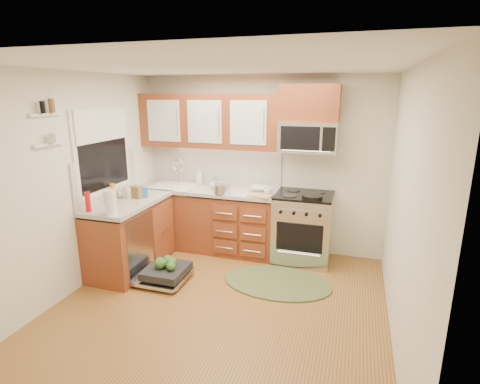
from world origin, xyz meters
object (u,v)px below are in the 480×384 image
(microwave, at_px, (308,137))
(stock_pot, at_px, (221,189))
(range, at_px, (303,228))
(cutting_board, at_px, (260,196))
(dishwasher, at_px, (164,274))
(bowl_b, at_px, (218,186))
(upper_cabinets, at_px, (209,121))
(sink, at_px, (174,194))
(skillet, at_px, (312,197))
(bowl_a, at_px, (259,189))
(rug, at_px, (277,282))
(cup, at_px, (268,191))
(paper_towel_roll, at_px, (111,202))

(microwave, bearing_deg, stock_pot, -163.35)
(range, relative_size, cutting_board, 3.11)
(dishwasher, bearing_deg, stock_pot, 64.63)
(bowl_b, bearing_deg, stock_pot, -60.75)
(upper_cabinets, bearing_deg, sink, -163.55)
(range, relative_size, skillet, 3.62)
(bowl_a, bearing_deg, rug, -61.08)
(microwave, xyz_separation_m, rug, (-0.18, -0.89, -1.69))
(upper_cabinets, height_order, cutting_board, upper_cabinets)
(microwave, bearing_deg, cup, -157.76)
(skillet, xyz_separation_m, paper_towel_roll, (-2.10, -1.25, 0.09))
(upper_cabinets, relative_size, cup, 16.40)
(range, relative_size, paper_towel_roll, 3.31)
(upper_cabinets, xyz_separation_m, microwave, (1.41, -0.02, -0.18))
(range, xyz_separation_m, rug, (-0.18, -0.77, -0.46))
(range, distance_m, sink, 1.96)
(cup, bearing_deg, range, 9.03)
(sink, relative_size, cutting_board, 2.03)
(sink, bearing_deg, rug, -23.46)
(cutting_board, bearing_deg, cup, 60.25)
(paper_towel_roll, bearing_deg, bowl_a, 49.22)
(dishwasher, xyz_separation_m, cup, (1.06, 1.05, 0.87))
(range, height_order, stock_pot, stock_pot)
(range, relative_size, stock_pot, 4.30)
(sink, xyz_separation_m, cutting_board, (1.37, -0.20, 0.14))
(upper_cabinets, relative_size, stock_pot, 9.27)
(range, bearing_deg, bowl_a, 172.78)
(dishwasher, height_order, stock_pot, stock_pot)
(rug, xyz_separation_m, cup, (-0.30, 0.69, 0.96))
(microwave, height_order, dishwasher, microwave)
(upper_cabinets, distance_m, bowl_b, 0.93)
(microwave, xyz_separation_m, sink, (-1.93, -0.13, -0.90))
(sink, bearing_deg, dishwasher, -70.80)
(stock_pot, height_order, bowl_a, stock_pot)
(skillet, distance_m, bowl_b, 1.38)
(sink, xyz_separation_m, skillet, (2.06, -0.19, 0.17))
(microwave, bearing_deg, sink, -176.15)
(dishwasher, height_order, skillet, skillet)
(rug, xyz_separation_m, cutting_board, (-0.37, 0.56, 0.93))
(range, height_order, sink, range)
(rug, bearing_deg, range, 76.46)
(rug, bearing_deg, skillet, 61.18)
(sink, height_order, stock_pot, stock_pot)
(paper_towel_roll, height_order, bowl_a, paper_towel_roll)
(upper_cabinets, relative_size, skillet, 7.82)
(stock_pot, relative_size, bowl_b, 0.87)
(upper_cabinets, distance_m, sink, 1.21)
(stock_pot, bearing_deg, bowl_a, 33.11)
(sink, relative_size, bowl_b, 2.45)
(skillet, distance_m, cutting_board, 0.68)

